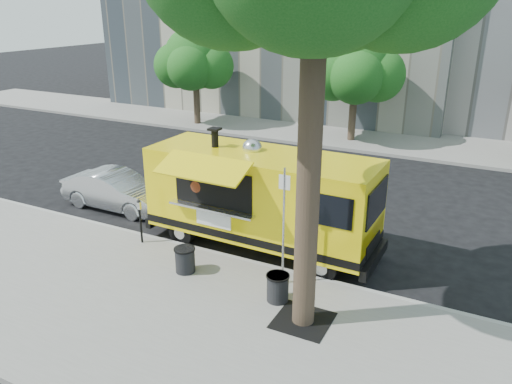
# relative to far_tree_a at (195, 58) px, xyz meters

# --- Properties ---
(ground) EXTENTS (120.00, 120.00, 0.00)m
(ground) POSITION_rel_far_tree_a_xyz_m (10.00, -12.30, -3.78)
(ground) COLOR black
(ground) RESTS_ON ground
(sidewalk) EXTENTS (60.00, 6.00, 0.15)m
(sidewalk) POSITION_rel_far_tree_a_xyz_m (10.00, -16.30, -3.70)
(sidewalk) COLOR gray
(sidewalk) RESTS_ON ground
(curb) EXTENTS (60.00, 0.14, 0.16)m
(curb) POSITION_rel_far_tree_a_xyz_m (10.00, -13.23, -3.70)
(curb) COLOR #999993
(curb) RESTS_ON ground
(far_sidewalk) EXTENTS (60.00, 5.00, 0.15)m
(far_sidewalk) POSITION_rel_far_tree_a_xyz_m (10.00, 1.20, -3.70)
(far_sidewalk) COLOR gray
(far_sidewalk) RESTS_ON ground
(tree_well) EXTENTS (1.20, 1.20, 0.02)m
(tree_well) POSITION_rel_far_tree_a_xyz_m (12.60, -15.10, -3.62)
(tree_well) COLOR black
(tree_well) RESTS_ON sidewalk
(far_tree_a) EXTENTS (3.42, 3.42, 5.36)m
(far_tree_a) POSITION_rel_far_tree_a_xyz_m (0.00, 0.00, 0.00)
(far_tree_a) COLOR #33261C
(far_tree_a) RESTS_ON far_sidewalk
(far_tree_b) EXTENTS (3.60, 3.60, 5.50)m
(far_tree_b) POSITION_rel_far_tree_a_xyz_m (9.00, 0.40, 0.06)
(far_tree_b) COLOR #33261C
(far_tree_b) RESTS_ON far_sidewalk
(sign_post) EXTENTS (0.28, 0.06, 3.00)m
(sign_post) POSITION_rel_far_tree_a_xyz_m (11.55, -13.85, -1.93)
(sign_post) COLOR silver
(sign_post) RESTS_ON sidewalk
(parking_meter) EXTENTS (0.11, 0.11, 1.33)m
(parking_meter) POSITION_rel_far_tree_a_xyz_m (7.00, -13.65, -2.79)
(parking_meter) COLOR black
(parking_meter) RESTS_ON sidewalk
(food_truck) EXTENTS (6.83, 3.20, 3.35)m
(food_truck) POSITION_rel_far_tree_a_xyz_m (10.06, -12.13, -2.20)
(food_truck) COLOR yellow
(food_truck) RESTS_ON ground
(sedan) EXTENTS (3.96, 1.38, 1.31)m
(sedan) POSITION_rel_far_tree_a_xyz_m (4.37, -11.69, -3.12)
(sedan) COLOR #B1B2B8
(sedan) RESTS_ON ground
(trash_bin_left) EXTENTS (0.55, 0.55, 0.66)m
(trash_bin_left) POSITION_rel_far_tree_a_xyz_m (9.08, -14.47, -3.27)
(trash_bin_left) COLOR black
(trash_bin_left) RESTS_ON sidewalk
(trash_bin_right) EXTENTS (0.55, 0.55, 0.67)m
(trash_bin_right) POSITION_rel_far_tree_a_xyz_m (11.77, -14.61, -3.27)
(trash_bin_right) COLOR black
(trash_bin_right) RESTS_ON sidewalk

